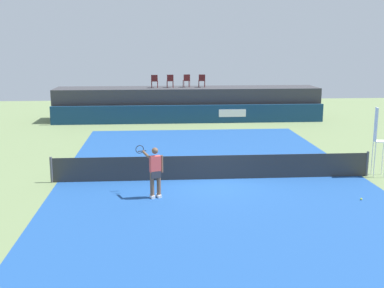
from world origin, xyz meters
TOP-DOWN VIEW (x-y plane):
  - ground_plane at (0.00, 3.00)m, footprint 48.00×48.00m
  - court_inner at (0.00, 0.00)m, footprint 12.00×22.00m
  - sponsor_wall at (0.01, 13.50)m, footprint 18.00×0.22m
  - spectator_platform at (0.00, 15.30)m, footprint 18.00×2.80m
  - spectator_chair_far_left at (-2.25, 15.13)m, footprint 0.46×0.46m
  - spectator_chair_left at (-1.19, 15.27)m, footprint 0.46×0.46m
  - spectator_chair_center at (-0.05, 15.44)m, footprint 0.48×0.48m
  - spectator_chair_right at (1.00, 15.31)m, footprint 0.45×0.45m
  - umpire_chair at (6.55, 0.02)m, footprint 0.52×0.52m
  - tennis_net at (0.00, 0.00)m, footprint 12.40×0.02m
  - net_post_near at (-6.20, 0.00)m, footprint 0.10×0.10m
  - net_post_far at (6.20, 0.00)m, footprint 0.10×0.10m
  - tennis_player at (-2.26, -2.14)m, footprint 0.96×1.09m
  - tennis_ball at (4.74, -2.96)m, footprint 0.07×0.07m

SIDE VIEW (x-z plane):
  - ground_plane at x=0.00m, z-range 0.00..0.00m
  - court_inner at x=0.00m, z-range 0.00..0.00m
  - tennis_ball at x=4.74m, z-range 0.00..0.07m
  - tennis_net at x=0.00m, z-range 0.00..0.95m
  - net_post_near at x=-6.20m, z-range 0.00..1.00m
  - net_post_far at x=6.20m, z-range 0.00..1.00m
  - sponsor_wall at x=0.01m, z-range 0.00..1.20m
  - tennis_player at x=-2.26m, z-range 0.07..1.84m
  - spectator_platform at x=0.00m, z-range 0.00..2.20m
  - umpire_chair at x=6.55m, z-range 0.21..2.97m
  - spectator_chair_far_left at x=-2.25m, z-range 2.25..3.14m
  - spectator_chair_left at x=-1.19m, z-range 2.25..3.14m
  - spectator_chair_center at x=-0.05m, z-range 2.25..3.14m
  - spectator_chair_right at x=1.00m, z-range 2.25..3.14m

